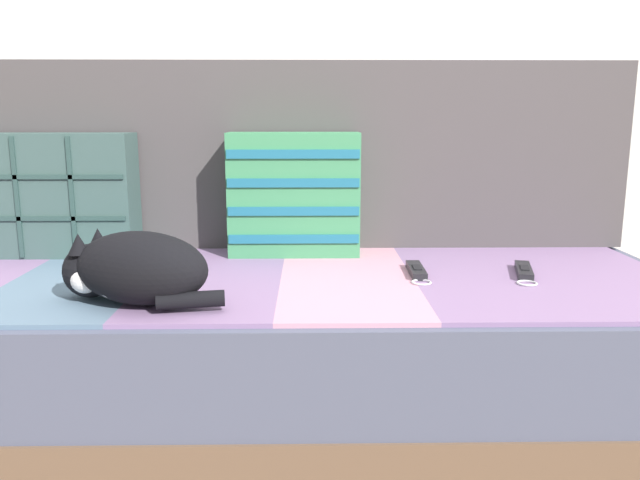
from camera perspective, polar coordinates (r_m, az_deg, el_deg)
name	(u,v)px	position (r m, az deg, el deg)	size (l,w,h in m)	color
ground_plane	(282,446)	(1.66, -3.49, -18.29)	(14.00, 14.00, 0.00)	#7A6651
couch	(283,351)	(1.67, -3.41, -10.13)	(2.09, 0.88, 0.42)	brown
sofa_backrest	(286,155)	(1.93, -3.12, 7.74)	(2.05, 0.14, 0.55)	#474242
throw_pillow_quilted	(54,195)	(1.93, -23.12, 3.82)	(0.45, 0.14, 0.35)	#38514C
throw_pillow_striped	(294,194)	(1.79, -2.39, 4.21)	(0.37, 0.14, 0.35)	#3D8956
sleeping_cat	(131,269)	(1.39, -16.87, -2.55)	(0.37, 0.27, 0.16)	black
game_remote_near	(417,271)	(1.60, 8.83, -2.83)	(0.05, 0.20, 0.02)	black
game_remote_far	(524,271)	(1.66, 18.16, -2.75)	(0.09, 0.21, 0.02)	black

